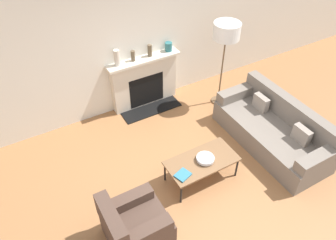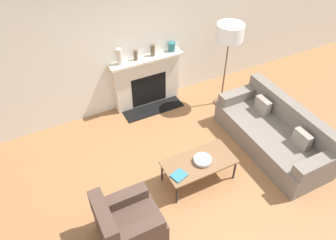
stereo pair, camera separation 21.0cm
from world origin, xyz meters
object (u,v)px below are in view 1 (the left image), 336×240
object	(u,v)px
mantel_vase_left	(117,58)
mantel_vase_center_right	(150,51)
armchair_near	(134,226)
bowl	(205,159)
floor_lamp	(226,34)
coffee_table	(202,162)
book	(183,175)
mantel_vase_center_left	(133,56)
couch	(274,130)
fireplace	(145,82)
mantel_vase_right	(168,47)

from	to	relation	value
mantel_vase_left	mantel_vase_center_right	distance (m)	0.68
armchair_near	bowl	world-z (taller)	armchair_near
floor_lamp	mantel_vase_left	distance (m)	2.07
coffee_table	book	xyz separation A→B (m)	(-0.43, -0.11, 0.04)
floor_lamp	mantel_vase_center_left	xyz separation A→B (m)	(-1.59, 0.73, -0.37)
couch	bowl	bearing A→B (deg)	-87.22
floor_lamp	mantel_vase_center_left	world-z (taller)	floor_lamp
couch	mantel_vase_left	world-z (taller)	mantel_vase_left
armchair_near	mantel_vase_center_right	world-z (taller)	mantel_vase_center_right
fireplace	coffee_table	bearing A→B (deg)	-93.03
coffee_table	mantel_vase_center_right	bearing A→B (deg)	83.12
armchair_near	mantel_vase_center_left	size ratio (longest dim) A/B	4.03
couch	mantel_vase_center_right	distance (m)	2.75
coffee_table	mantel_vase_center_right	world-z (taller)	mantel_vase_center_right
coffee_table	bowl	distance (m)	0.09
fireplace	armchair_near	bearing A→B (deg)	-119.43
couch	coffee_table	world-z (taller)	couch
mantel_vase_right	bowl	bearing A→B (deg)	-105.63
mantel_vase_center_left	mantel_vase_right	size ratio (longest dim) A/B	1.18
armchair_near	mantel_vase_left	bearing A→B (deg)	-20.29
floor_lamp	mantel_vase_right	size ratio (longest dim) A/B	10.07
coffee_table	mantel_vase_left	size ratio (longest dim) A/B	3.69
mantel_vase_center_right	floor_lamp	bearing A→B (deg)	-30.88
coffee_table	bowl	size ratio (longest dim) A/B	4.05
fireplace	coffee_table	world-z (taller)	fireplace
bowl	mantel_vase_center_left	xyz separation A→B (m)	(-0.13, 2.31, 0.72)
armchair_near	book	size ratio (longest dim) A/B	3.10
couch	mantel_vase_right	distance (m)	2.57
floor_lamp	book	bearing A→B (deg)	-139.23
bowl	mantel_vase_right	bearing A→B (deg)	74.37
book	floor_lamp	distance (m)	2.78
couch	armchair_near	size ratio (longest dim) A/B	2.64
fireplace	mantel_vase_left	size ratio (longest dim) A/B	4.80
mantel_vase_center_right	mantel_vase_left	bearing A→B (deg)	180.00
coffee_table	floor_lamp	xyz separation A→B (m)	(1.50, 1.55, 1.17)
mantel_vase_right	armchair_near	bearing A→B (deg)	-127.57
book	mantel_vase_right	bearing A→B (deg)	47.04
fireplace	bowl	xyz separation A→B (m)	(-0.08, -2.30, -0.06)
fireplace	mantel_vase_right	size ratio (longest dim) A/B	8.51
coffee_table	mantel_vase_center_left	size ratio (longest dim) A/B	5.56
couch	mantel_vase_center_right	xyz separation A→B (m)	(-1.33, 2.24, 0.90)
bowl	mantel_vase_center_right	bearing A→B (deg)	84.26
fireplace	armchair_near	world-z (taller)	fireplace
couch	mantel_vase_left	bearing A→B (deg)	-138.05
armchair_near	mantel_vase_center_left	distance (m)	3.16
bowl	mantel_vase_center_right	xyz separation A→B (m)	(0.23, 2.31, 0.73)
mantel_vase_center_left	mantel_vase_left	bearing A→B (deg)	180.00
armchair_near	floor_lamp	world-z (taller)	floor_lamp
couch	mantel_vase_center_left	xyz separation A→B (m)	(-1.69, 2.24, 0.88)
couch	mantel_vase_center_left	world-z (taller)	mantel_vase_center_left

